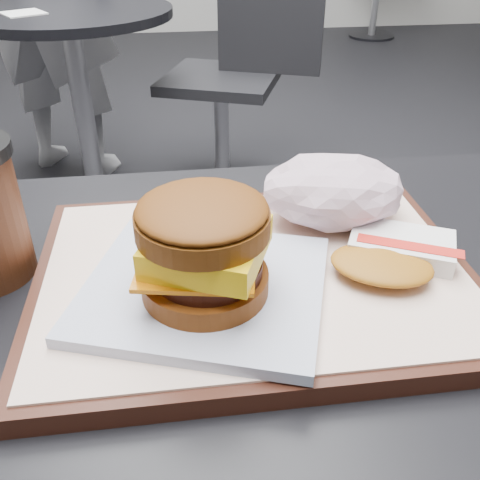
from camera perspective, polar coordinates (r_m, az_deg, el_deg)
The scene contains 8 objects.
customer_table at distance 0.58m, azimuth -1.30°, elevation -23.12°, with size 0.80×0.60×0.77m.
serving_tray at distance 0.47m, azimuth 1.53°, elevation -3.83°, with size 0.38×0.28×0.02m.
breakfast_sandwich at distance 0.41m, azimuth -3.82°, elevation -1.87°, with size 0.23×0.22×0.09m.
hash_brown at distance 0.48m, azimuth 15.98°, elevation -1.43°, with size 0.13×0.12×0.02m.
crumpled_wrapper at distance 0.53m, azimuth 9.98°, elevation 5.20°, with size 0.14×0.11×0.06m, color silver, non-canonical shape.
neighbor_table at distance 2.06m, azimuth -17.01°, elevation 17.06°, with size 0.70×0.70×0.75m.
napkin at distance 1.96m, azimuth -22.14°, elevation 21.51°, with size 0.12×0.12×0.00m, color white.
neighbor_chair at distance 2.18m, azimuth -0.23°, elevation 18.08°, with size 0.65×0.54×0.88m.
Camera 1 is at (-0.03, -0.32, 1.06)m, focal length 40.00 mm.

